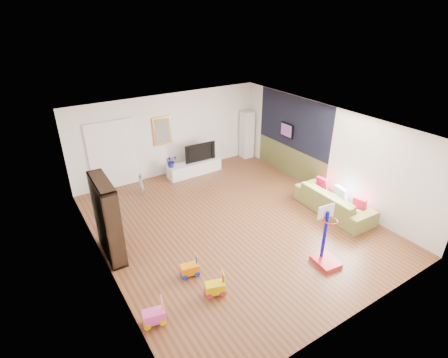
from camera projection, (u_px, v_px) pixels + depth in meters
floor at (232, 223)px, 9.23m from camera, size 6.50×7.50×0.00m
ceiling at (233, 125)px, 8.02m from camera, size 6.50×7.50×0.00m
wall_back at (169, 135)px, 11.45m from camera, size 6.50×0.00×2.70m
wall_front at (358, 263)px, 5.80m from camera, size 6.50×0.00×2.70m
wall_left at (100, 216)px, 7.06m from camera, size 0.00×7.50×2.70m
wall_right at (325, 151)px, 10.19m from camera, size 0.00×7.50×2.70m
navy_accent at (293, 122)px, 11.01m from camera, size 0.01×3.20×1.70m
olive_wainscot at (290, 162)px, 11.62m from camera, size 0.01×3.20×1.00m
doorway at (113, 156)px, 10.64m from camera, size 1.45×0.06×2.10m
painting_back at (162, 131)px, 11.21m from camera, size 0.62×0.06×0.92m
artwork_right at (287, 130)px, 11.27m from camera, size 0.04×0.56×0.46m
media_console at (194, 168)px, 11.85m from camera, size 1.89×0.51×0.44m
tall_cabinet at (247, 135)px, 12.90m from camera, size 0.42×0.42×1.76m
bookshelf at (107, 219)px, 7.72m from camera, size 0.37×1.30×1.89m
sofa at (334, 202)px, 9.60m from camera, size 0.97×2.31×0.67m
basketball_hoop at (330, 238)px, 7.49m from camera, size 0.54×0.64×1.41m
ride_on_yellow at (215, 284)px, 6.88m from camera, size 0.44×0.35×0.52m
ride_on_orange at (189, 266)px, 7.37m from camera, size 0.42×0.30×0.50m
ride_on_pink at (153, 312)px, 6.24m from camera, size 0.44×0.33×0.53m
child at (141, 185)px, 10.43m from camera, size 0.31×0.31×0.73m
tv at (199, 151)px, 11.77m from camera, size 1.10×0.19×0.63m
vase_plant at (171, 161)px, 11.30m from camera, size 0.39×0.35×0.41m
pillow_left at (360, 204)px, 9.12m from camera, size 0.17×0.36×0.35m
pillow_center at (341, 194)px, 9.60m from camera, size 0.18×0.43×0.42m
pillow_right at (322, 183)px, 10.16m from camera, size 0.11×0.37×0.36m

